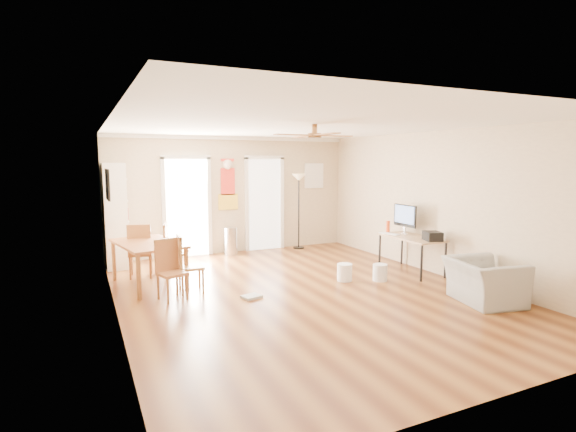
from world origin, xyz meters
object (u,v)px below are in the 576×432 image
bookshelf (115,215)px  dining_table (149,264)px  torchiere_lamp (299,211)px  armchair (484,281)px  trash_can (231,241)px  dining_chair_far (140,250)px  wastebasket_a (345,272)px  printer (433,236)px  dining_chair_near (172,270)px  wastebasket_b (380,272)px  computer_desk (411,254)px  dining_chair_right_a (177,250)px  dining_chair_right_b (191,264)px

bookshelf → dining_table: bookshelf is taller
bookshelf → torchiere_lamp: 4.04m
armchair → torchiere_lamp: bearing=20.3°
trash_can → dining_chair_far: bearing=-151.6°
bookshelf → torchiere_lamp: (4.04, 0.05, -0.13)m
bookshelf → torchiere_lamp: bearing=-12.3°
dining_chair_far → wastebasket_a: 3.63m
dining_table → printer: size_ratio=4.70×
dining_table → printer: printer is taller
dining_chair_near → wastebasket_b: (3.45, -0.46, -0.30)m
dining_chair_far → computer_desk: size_ratio=0.77×
dining_chair_right_a → trash_can: dining_chair_right_a is taller
dining_chair_right_b → wastebasket_a: dining_chair_right_b is taller
dining_table → dining_chair_right_b: dining_chair_right_b is taller
dining_chair_right_b → wastebasket_b: (3.11, -0.72, -0.31)m
dining_chair_right_b → armchair: bearing=-118.0°
bookshelf → dining_chair_near: bookshelf is taller
torchiere_lamp → wastebasket_a: (-0.56, -2.89, -0.73)m
bookshelf → computer_desk: size_ratio=1.62×
dining_chair_near → trash_can: dining_chair_near is taller
bookshelf → printer: bearing=-46.8°
dining_chair_right_a → wastebasket_a: dining_chair_right_a is taller
trash_can → wastebasket_b: 3.56m
armchair → printer: bearing=0.5°
dining_chair_right_a → armchair: bearing=-113.4°
bookshelf → wastebasket_b: 5.16m
dining_chair_right_b → armchair: dining_chair_right_b is taller
dining_table → dining_chair_right_b: 0.87m
dining_table → wastebasket_a: size_ratio=4.91×
dining_chair_right_b → printer: bearing=-99.3°
dining_table → trash_can: size_ratio=2.39×
trash_can → wastebasket_a: bearing=-68.7°
bookshelf → trash_can: bearing=-12.1°
wastebasket_a → printer: bearing=-17.9°
trash_can → computer_desk: size_ratio=0.49×
dining_table → wastebasket_a: bearing=-20.2°
trash_can → computer_desk: (2.56, -2.90, 0.03)m
dining_table → dining_chair_far: (-0.05, 0.64, 0.12)m
dining_chair_far → dining_table: bearing=104.9°
dining_chair_near → computer_desk: size_ratio=0.72×
bookshelf → dining_chair_near: 2.75m
torchiere_lamp → armchair: 4.84m
dining_chair_near → wastebasket_b: 3.50m
bookshelf → dining_table: 1.85m
bookshelf → printer: size_ratio=6.52×
dining_table → computer_desk: 4.68m
dining_chair_right_a → bookshelf: bearing=56.0°
wastebasket_a → trash_can: bearing=111.3°
bookshelf → dining_chair_right_b: bearing=-81.7°
dining_chair_right_a → dining_chair_near: dining_chair_right_a is taller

